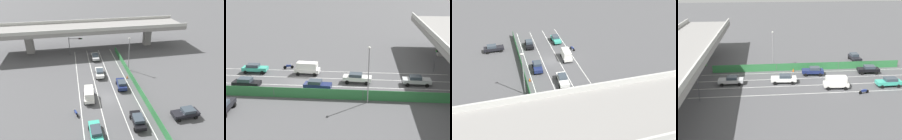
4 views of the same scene
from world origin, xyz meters
The scene contains 18 objects.
ground_plane centered at (0.00, 0.00, 0.00)m, with size 300.00×300.00×0.00m, color #4C4C4F.
lane_line_left_edge centered at (-5.34, 3.69, 0.00)m, with size 0.14×43.37×0.01m, color silver.
lane_line_mid_left centered at (-1.78, 3.69, 0.00)m, with size 0.14×43.37×0.01m, color silver.
lane_line_mid_right centered at (1.78, 3.69, 0.00)m, with size 0.14×43.37×0.01m, color silver.
lane_line_right_edge centered at (5.34, 3.69, 0.00)m, with size 0.14×43.37×0.01m, color silver.
elevated_overpass centered at (0.00, 27.37, 6.23)m, with size 56.21×11.21×7.85m.
green_fence centered at (6.57, 3.69, 0.79)m, with size 0.10×39.47×1.58m.
car_sedan_silver centered at (0.01, 18.90, 0.88)m, with size 2.07×4.54×1.58m.
car_sedan_black centered at (3.42, -8.29, 0.91)m, with size 2.17×4.46×1.64m.
car_sedan_white centered at (-0.20, 9.22, 0.91)m, with size 2.28×4.80×1.62m.
car_van_white centered at (-3.54, 0.25, 1.26)m, with size 2.31×4.53×2.23m.
car_taxi_teal centered at (-3.57, -9.48, 0.91)m, with size 2.02×4.54×1.64m.
car_sedan_navy centered at (3.53, 3.12, 0.92)m, with size 2.23×4.40×1.67m.
motorcycle centered at (-6.28, -3.89, 0.46)m, with size 0.76×1.90×0.93m.
parked_sedan_dark centered at (11.93, -8.17, 0.93)m, with size 4.66×2.15×1.69m.
traffic_light centered at (-5.34, 22.92, 3.75)m, with size 3.78×1.00×5.24m.
street_lamp centered at (7.25, 10.92, 4.90)m, with size 0.60×0.36×8.23m.
traffic_cone centered at (5.79, 6.84, 0.34)m, with size 0.47×0.47×0.73m.
Camera 4 is at (-47.39, 12.62, 19.35)m, focal length 43.98 mm.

